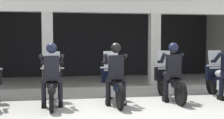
{
  "coord_description": "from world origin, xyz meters",
  "views": [
    {
      "loc": [
        -1.39,
        -7.51,
        1.64
      ],
      "look_at": [
        0.0,
        0.59,
        1.13
      ],
      "focal_mm": 48.91,
      "sensor_mm": 36.0,
      "label": 1
    }
  ],
  "objects_px": {
    "police_officer_center": "(116,68)",
    "motorcycle_right": "(169,82)",
    "motorcycle_center": "(114,84)",
    "motorcycle_left": "(52,85)",
    "police_officer_right": "(173,67)",
    "police_officer_left": "(52,69)",
    "motorcycle_far_right": "(222,81)"
  },
  "relations": [
    {
      "from": "motorcycle_left",
      "to": "police_officer_right",
      "type": "xyz_separation_m",
      "value": [
        3.17,
        -0.15,
        0.44
      ]
    },
    {
      "from": "motorcycle_right",
      "to": "police_officer_right",
      "type": "relative_size",
      "value": 1.29
    },
    {
      "from": "motorcycle_left",
      "to": "motorcycle_right",
      "type": "xyz_separation_m",
      "value": [
        3.18,
        0.13,
        0.0
      ]
    },
    {
      "from": "motorcycle_left",
      "to": "police_officer_center",
      "type": "bearing_deg",
      "value": -14.0
    },
    {
      "from": "motorcycle_center",
      "to": "police_officer_left",
      "type": "bearing_deg",
      "value": -167.16
    },
    {
      "from": "motorcycle_center",
      "to": "police_officer_right",
      "type": "bearing_deg",
      "value": 0.19
    },
    {
      "from": "police_officer_left",
      "to": "police_officer_center",
      "type": "relative_size",
      "value": 1.0
    },
    {
      "from": "motorcycle_right",
      "to": "motorcycle_left",
      "type": "bearing_deg",
      "value": -176.78
    },
    {
      "from": "police_officer_right",
      "to": "motorcycle_far_right",
      "type": "distance_m",
      "value": 1.67
    },
    {
      "from": "police_officer_center",
      "to": "motorcycle_right",
      "type": "distance_m",
      "value": 1.71
    },
    {
      "from": "police_officer_left",
      "to": "motorcycle_left",
      "type": "bearing_deg",
      "value": 87.34
    },
    {
      "from": "motorcycle_left",
      "to": "motorcycle_right",
      "type": "bearing_deg",
      "value": -0.05
    },
    {
      "from": "police_officer_left",
      "to": "motorcycle_right",
      "type": "xyz_separation_m",
      "value": [
        3.18,
        0.41,
        -0.44
      ]
    },
    {
      "from": "police_officer_center",
      "to": "police_officer_right",
      "type": "distance_m",
      "value": 1.6
    },
    {
      "from": "motorcycle_center",
      "to": "motorcycle_far_right",
      "type": "xyz_separation_m",
      "value": [
        3.18,
        0.15,
        0.0
      ]
    },
    {
      "from": "police_officer_left",
      "to": "police_officer_center",
      "type": "xyz_separation_m",
      "value": [
        1.59,
        -0.04,
        0.0
      ]
    },
    {
      "from": "police_officer_left",
      "to": "motorcycle_right",
      "type": "relative_size",
      "value": 0.78
    },
    {
      "from": "motorcycle_left",
      "to": "police_officer_center",
      "type": "distance_m",
      "value": 1.68
    },
    {
      "from": "motorcycle_left",
      "to": "motorcycle_center",
      "type": "height_order",
      "value": "same"
    },
    {
      "from": "police_officer_center",
      "to": "motorcycle_center",
      "type": "bearing_deg",
      "value": 93.94
    },
    {
      "from": "motorcycle_left",
      "to": "police_officer_center",
      "type": "xyz_separation_m",
      "value": [
        1.59,
        -0.33,
        0.44
      ]
    },
    {
      "from": "motorcycle_left",
      "to": "motorcycle_center",
      "type": "xyz_separation_m",
      "value": [
        1.59,
        -0.04,
        0.0
      ]
    },
    {
      "from": "motorcycle_center",
      "to": "motorcycle_right",
      "type": "xyz_separation_m",
      "value": [
        1.59,
        0.17,
        0.0
      ]
    },
    {
      "from": "motorcycle_far_right",
      "to": "motorcycle_center",
      "type": "bearing_deg",
      "value": -172.07
    },
    {
      "from": "motorcycle_center",
      "to": "motorcycle_right",
      "type": "height_order",
      "value": "same"
    },
    {
      "from": "motorcycle_left",
      "to": "motorcycle_center",
      "type": "relative_size",
      "value": 1.0
    },
    {
      "from": "police_officer_right",
      "to": "motorcycle_right",
      "type": "bearing_deg",
      "value": 90.61
    },
    {
      "from": "police_officer_center",
      "to": "motorcycle_far_right",
      "type": "relative_size",
      "value": 0.78
    },
    {
      "from": "motorcycle_center",
      "to": "motorcycle_far_right",
      "type": "bearing_deg",
      "value": 6.93
    },
    {
      "from": "police_officer_left",
      "to": "police_officer_right",
      "type": "relative_size",
      "value": 1.0
    },
    {
      "from": "motorcycle_left",
      "to": "police_officer_right",
      "type": "height_order",
      "value": "police_officer_right"
    },
    {
      "from": "motorcycle_center",
      "to": "motorcycle_far_right",
      "type": "distance_m",
      "value": 3.18
    }
  ]
}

